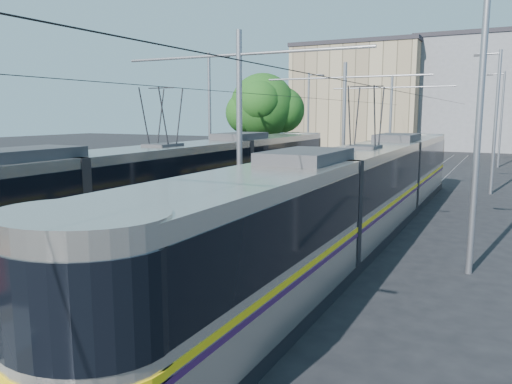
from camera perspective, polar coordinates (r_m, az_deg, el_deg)
The scene contains 13 objects.
ground at distance 11.81m, azimuth -21.52°, elevation -14.32°, with size 160.00×160.00×0.00m, color black.
platform at distance 25.83m, azimuth 7.82°, elevation -0.92°, with size 4.00×50.00×0.30m, color gray.
tactile_strip_left at distance 26.31m, azimuth 4.84°, elevation -0.34°, with size 0.70×50.00×0.01m, color gray.
tactile_strip_right at distance 25.38m, azimuth 10.92°, elevation -0.82°, with size 0.70×50.00×0.01m, color gray.
rails at distance 25.85m, azimuth 7.81°, elevation -1.21°, with size 8.71×70.00×0.03m.
tram_left at distance 19.74m, azimuth -10.46°, elevation 0.55°, with size 2.43×30.73×5.50m.
tram_right at distance 18.74m, azimuth 12.15°, elevation 0.52°, with size 2.43×29.03×5.50m.
catenary at distance 22.78m, azimuth 5.66°, elevation 8.86°, with size 9.20×70.00×7.00m.
street_lamps at distance 29.27m, azimuth 10.59°, elevation 8.10°, with size 15.18×38.22×8.00m.
shelter at distance 20.23m, azimuth 5.84°, elevation 0.50°, with size 1.05×1.29×2.45m.
tree at distance 36.09m, azimuth 1.35°, elevation 9.67°, with size 5.08×4.70×7.38m.
building_left at distance 69.55m, azimuth 11.91°, elevation 10.62°, with size 16.32×12.24×13.54m.
building_centre at distance 71.14m, azimuth 25.53°, elevation 10.13°, with size 18.36×14.28×14.09m.
Camera 1 is at (8.31, -7.06, 4.55)m, focal length 35.00 mm.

